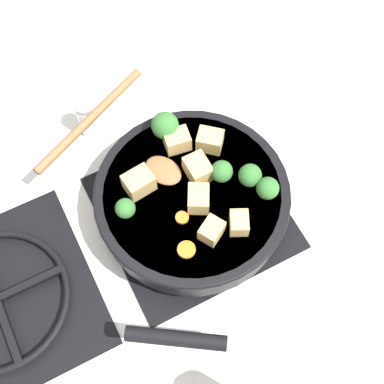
% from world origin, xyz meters
% --- Properties ---
extents(ground_plane, '(2.40, 2.40, 0.00)m').
position_xyz_m(ground_plane, '(0.00, 0.00, 0.00)').
color(ground_plane, white).
extents(front_burner_grate, '(0.31, 0.31, 0.03)m').
position_xyz_m(front_burner_grate, '(0.00, 0.00, 0.01)').
color(front_burner_grate, black).
rests_on(front_burner_grate, ground_plane).
extents(skillet_pan, '(0.42, 0.37, 0.06)m').
position_xyz_m(skillet_pan, '(-0.00, 0.00, 0.06)').
color(skillet_pan, black).
rests_on(skillet_pan, front_burner_grate).
extents(wooden_spoon, '(0.26, 0.25, 0.02)m').
position_xyz_m(wooden_spoon, '(0.15, 0.07, 0.09)').
color(wooden_spoon, olive).
rests_on(wooden_spoon, skillet_pan).
extents(tofu_cube_center_large, '(0.05, 0.04, 0.03)m').
position_xyz_m(tofu_cube_center_large, '(-0.09, -0.04, 0.10)').
color(tofu_cube_center_large, '#DBB770').
rests_on(tofu_cube_center_large, skillet_pan).
extents(tofu_cube_near_handle, '(0.05, 0.04, 0.04)m').
position_xyz_m(tofu_cube_near_handle, '(0.03, -0.02, 0.10)').
color(tofu_cube_near_handle, '#DBB770').
rests_on(tofu_cube_near_handle, skillet_pan).
extents(tofu_cube_east_chunk, '(0.05, 0.05, 0.03)m').
position_xyz_m(tofu_cube_east_chunk, '(-0.08, 0.01, 0.10)').
color(tofu_cube_east_chunk, '#DBB770').
rests_on(tofu_cube_east_chunk, skillet_pan).
extents(tofu_cube_west_chunk, '(0.04, 0.05, 0.04)m').
position_xyz_m(tofu_cube_west_chunk, '(0.05, 0.07, 0.10)').
color(tofu_cube_west_chunk, '#DBB770').
rests_on(tofu_cube_west_chunk, skillet_pan).
extents(tofu_cube_back_piece, '(0.04, 0.05, 0.03)m').
position_xyz_m(tofu_cube_back_piece, '(0.09, -0.02, 0.10)').
color(tofu_cube_back_piece, '#DBB770').
rests_on(tofu_cube_back_piece, skillet_pan).
extents(tofu_cube_front_piece, '(0.05, 0.05, 0.03)m').
position_xyz_m(tofu_cube_front_piece, '(-0.02, 0.00, 0.10)').
color(tofu_cube_front_piece, '#DBB770').
rests_on(tofu_cube_front_piece, skillet_pan).
extents(tofu_cube_mid_small, '(0.05, 0.05, 0.03)m').
position_xyz_m(tofu_cube_mid_small, '(0.07, -0.07, 0.10)').
color(tofu_cube_mid_small, '#DBB770').
rests_on(tofu_cube_mid_small, skillet_pan).
extents(broccoli_floret_near_spoon, '(0.04, 0.04, 0.04)m').
position_xyz_m(broccoli_floret_near_spoon, '(-0.06, -0.11, 0.11)').
color(broccoli_floret_near_spoon, '#709956').
rests_on(broccoli_floret_near_spoon, skillet_pan).
extents(broccoli_floret_center_top, '(0.04, 0.04, 0.05)m').
position_xyz_m(broccoli_floret_center_top, '(-0.03, -0.09, 0.11)').
color(broccoli_floret_center_top, '#709956').
rests_on(broccoli_floret_center_top, skillet_pan).
extents(broccoli_floret_east_rim, '(0.03, 0.03, 0.04)m').
position_xyz_m(broccoli_floret_east_rim, '(0.01, 0.11, 0.11)').
color(broccoli_floret_east_rim, '#709956').
rests_on(broccoli_floret_east_rim, skillet_pan).
extents(broccoli_floret_west_rim, '(0.04, 0.04, 0.04)m').
position_xyz_m(broccoli_floret_west_rim, '(0.00, -0.05, 0.11)').
color(broccoli_floret_west_rim, '#709956').
rests_on(broccoli_floret_west_rim, skillet_pan).
extents(broccoli_floret_north_edge, '(0.05, 0.05, 0.05)m').
position_xyz_m(broccoli_floret_north_edge, '(0.12, -0.01, 0.11)').
color(broccoli_floret_north_edge, '#709956').
rests_on(broccoli_floret_north_edge, skillet_pan).
extents(carrot_slice_orange_thin, '(0.02, 0.02, 0.01)m').
position_xyz_m(carrot_slice_orange_thin, '(-0.03, 0.04, 0.09)').
color(carrot_slice_orange_thin, orange).
rests_on(carrot_slice_orange_thin, skillet_pan).
extents(carrot_slice_near_center, '(0.03, 0.03, 0.01)m').
position_xyz_m(carrot_slice_near_center, '(-0.09, 0.05, 0.09)').
color(carrot_slice_near_center, orange).
rests_on(carrot_slice_near_center, skillet_pan).
extents(salt_shaker, '(0.04, 0.04, 0.09)m').
position_xyz_m(salt_shaker, '(0.25, 0.10, 0.04)').
color(salt_shaker, white).
rests_on(salt_shaker, ground_plane).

